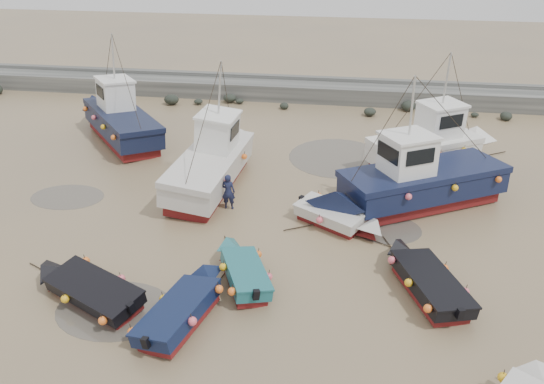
{
  "coord_description": "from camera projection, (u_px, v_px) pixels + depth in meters",
  "views": [
    {
      "loc": [
        3.68,
        -16.45,
        12.1
      ],
      "look_at": [
        0.57,
        4.0,
        1.4
      ],
      "focal_mm": 35.0,
      "sensor_mm": 36.0,
      "label": 1
    }
  ],
  "objects": [
    {
      "name": "dinghy_4",
      "position": [
        89.0,
        286.0,
        18.73
      ],
      "size": [
        5.7,
        3.35,
        1.43
      ],
      "rotation": [
        0.0,
        0.0,
        1.12
      ],
      "color": "maroon",
      "rests_on": "ground"
    },
    {
      "name": "puddle_c",
      "position": [
        67.0,
        197.0,
        25.87
      ],
      "size": [
        3.62,
        3.62,
        0.01
      ],
      "primitive_type": "cylinder",
      "color": "#534D43",
      "rests_on": "ground"
    },
    {
      "name": "dinghy_2",
      "position": [
        241.0,
        268.0,
        19.63
      ],
      "size": [
        2.72,
        4.82,
        1.43
      ],
      "rotation": [
        0.0,
        0.0,
        0.43
      ],
      "color": "maroon",
      "rests_on": "ground"
    },
    {
      "name": "seawall",
      "position": [
        301.0,
        91.0,
        39.51
      ],
      "size": [
        60.0,
        4.92,
        1.5
      ],
      "color": "slate",
      "rests_on": "ground"
    },
    {
      "name": "person",
      "position": [
        229.0,
        208.0,
        24.87
      ],
      "size": [
        0.64,
        0.42,
        1.74
      ],
      "primitive_type": "imported",
      "rotation": [
        0.0,
        0.0,
        3.15
      ],
      "color": "#181C3A",
      "rests_on": "ground"
    },
    {
      "name": "ground",
      "position": [
        242.0,
        270.0,
        20.49
      ],
      "size": [
        120.0,
        120.0,
        0.0
      ],
      "primitive_type": "plane",
      "color": "#8D7652",
      "rests_on": "ground"
    },
    {
      "name": "cabin_boat_0",
      "position": [
        117.0,
        118.0,
        32.14
      ],
      "size": [
        7.88,
        8.84,
        6.22
      ],
      "rotation": [
        0.0,
        0.0,
        0.71
      ],
      "color": "maroon",
      "rests_on": "ground"
    },
    {
      "name": "dinghy_5",
      "position": [
        338.0,
        216.0,
        23.12
      ],
      "size": [
        4.85,
        3.4,
        1.43
      ],
      "rotation": [
        0.0,
        0.0,
        -2.12
      ],
      "color": "maroon",
      "rests_on": "ground"
    },
    {
      "name": "puddle_b",
      "position": [
        386.0,
        229.0,
        23.21
      ],
      "size": [
        3.06,
        3.06,
        0.01
      ],
      "primitive_type": "cylinder",
      "color": "#534D43",
      "rests_on": "ground"
    },
    {
      "name": "puddle_a",
      "position": [
        115.0,
        310.0,
        18.41
      ],
      "size": [
        4.19,
        4.19,
        0.01
      ],
      "primitive_type": "cylinder",
      "color": "#534D43",
      "rests_on": "ground"
    },
    {
      "name": "cabin_boat_3",
      "position": [
        433.0,
        144.0,
        28.29
      ],
      "size": [
        8.25,
        5.77,
        6.22
      ],
      "rotation": [
        0.0,
        0.0,
        -1.02
      ],
      "color": "maroon",
      "rests_on": "ground"
    },
    {
      "name": "dinghy_1",
      "position": [
        186.0,
        306.0,
        17.75
      ],
      "size": [
        2.63,
        5.63,
        1.43
      ],
      "rotation": [
        0.0,
        0.0,
        -0.25
      ],
      "color": "maroon",
      "rests_on": "ground"
    },
    {
      "name": "dinghy_6",
      "position": [
        425.0,
        278.0,
        19.15
      ],
      "size": [
        3.08,
        5.76,
        1.43
      ],
      "rotation": [
        0.0,
        0.0,
        0.37
      ],
      "color": "maroon",
      "rests_on": "ground"
    },
    {
      "name": "cabin_boat_2",
      "position": [
        412.0,
        182.0,
        24.39
      ],
      "size": [
        10.2,
        6.77,
        6.22
      ],
      "rotation": [
        0.0,
        0.0,
        2.08
      ],
      "color": "maroon",
      "rests_on": "ground"
    },
    {
      "name": "cabin_boat_1",
      "position": [
        212.0,
        159.0,
        26.66
      ],
      "size": [
        3.32,
        10.53,
        6.22
      ],
      "rotation": [
        0.0,
        0.0,
        -0.08
      ],
      "color": "maroon",
      "rests_on": "ground"
    },
    {
      "name": "puddle_d",
      "position": [
        337.0,
        157.0,
        30.16
      ],
      "size": [
        5.53,
        5.53,
        0.01
      ],
      "primitive_type": "cylinder",
      "color": "#534D43",
      "rests_on": "ground"
    }
  ]
}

